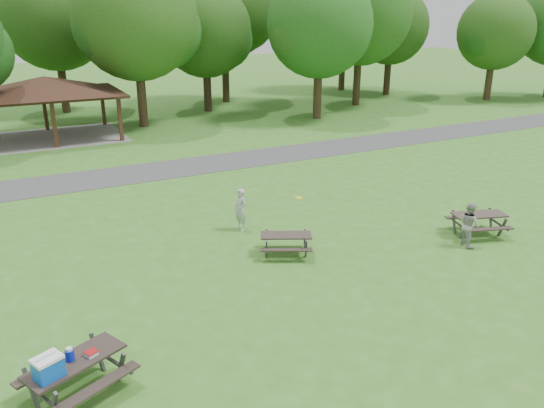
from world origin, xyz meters
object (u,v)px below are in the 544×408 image
Objects in this scene: frisbee_catcher at (469,224)px; picnic_table_middle at (286,239)px; picnic_table_near at (67,367)px; frisbee_thrower at (240,210)px.

picnic_table_middle is at bearing 79.06° from frisbee_catcher.
frisbee_catcher is (12.87, 1.82, -0.03)m from picnic_table_near.
picnic_table_near is 12.99m from frisbee_catcher.
picnic_table_middle is at bearing -2.62° from frisbee_thrower.
picnic_table_near is 8.21m from picnic_table_middle.
picnic_table_middle is 2.56m from frisbee_thrower.
picnic_table_near is 1.20× the size of picnic_table_middle.
frisbee_thrower is 7.78m from frisbee_catcher.
picnic_table_middle is 1.34× the size of frisbee_catcher.
picnic_table_near is at bearing -58.90° from frisbee_thrower.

